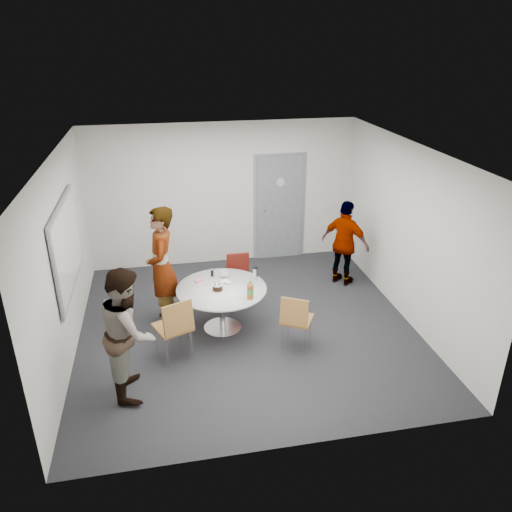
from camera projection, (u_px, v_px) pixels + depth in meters
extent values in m
plane|color=#242428|center=(247.00, 326.00, 7.68)|extent=(5.00, 5.00, 0.00)
plane|color=silver|center=(245.00, 151.00, 6.57)|extent=(5.00, 5.00, 0.00)
plane|color=silver|center=(223.00, 195.00, 9.36)|extent=(5.00, 0.00, 5.00)
plane|color=silver|center=(63.00, 260.00, 6.68)|extent=(0.00, 5.00, 5.00)
plane|color=silver|center=(408.00, 233.00, 7.57)|extent=(0.00, 5.00, 5.00)
plane|color=silver|center=(291.00, 343.00, 4.89)|extent=(5.00, 0.00, 5.00)
cube|color=slate|center=(280.00, 208.00, 9.66)|extent=(0.90, 0.05, 2.05)
cube|color=gray|center=(279.00, 208.00, 9.69)|extent=(1.02, 0.04, 2.12)
cylinder|color=#B2BFC6|center=(281.00, 182.00, 9.42)|extent=(0.16, 0.01, 0.16)
cylinder|color=silver|center=(264.00, 210.00, 9.56)|extent=(0.04, 0.14, 0.04)
cube|color=gray|center=(67.00, 247.00, 6.83)|extent=(0.03, 1.90, 1.25)
cube|color=white|center=(68.00, 247.00, 6.83)|extent=(0.01, 1.78, 1.13)
cylinder|color=silver|center=(222.00, 289.00, 7.35)|extent=(1.33, 1.33, 0.03)
cylinder|color=silver|center=(222.00, 309.00, 7.49)|extent=(0.09, 0.09, 0.65)
cylinder|color=silver|center=(223.00, 327.00, 7.63)|extent=(0.57, 0.57, 0.02)
cylinder|color=silver|center=(218.00, 290.00, 7.27)|extent=(0.19, 0.19, 0.01)
cylinder|color=black|center=(218.00, 288.00, 7.25)|extent=(0.14, 0.14, 0.08)
cylinder|color=white|center=(217.00, 285.00, 7.23)|extent=(0.15, 0.15, 0.02)
cylinder|color=#91551F|center=(250.00, 292.00, 7.01)|extent=(0.09, 0.09, 0.21)
cylinder|color=#44913A|center=(250.00, 291.00, 7.01)|extent=(0.10, 0.10, 0.08)
cone|color=#91551F|center=(250.00, 284.00, 6.96)|extent=(0.09, 0.09, 0.04)
cylinder|color=#4E9B46|center=(250.00, 281.00, 6.94)|extent=(0.04, 0.04, 0.02)
imported|color=white|center=(224.00, 273.00, 7.66)|extent=(0.18, 0.18, 0.11)
cylinder|color=black|center=(212.00, 273.00, 7.68)|extent=(0.05, 0.05, 0.11)
cylinder|color=silver|center=(255.00, 274.00, 7.55)|extent=(0.07, 0.07, 0.19)
cylinder|color=black|center=(255.00, 268.00, 7.51)|extent=(0.07, 0.07, 0.03)
cube|color=#E47275|center=(199.00, 280.00, 7.54)|extent=(0.15, 0.13, 0.02)
ellipsoid|color=white|center=(226.00, 282.00, 7.48)|extent=(0.21, 0.21, 0.03)
cube|color=brown|center=(173.00, 327.00, 6.77)|extent=(0.58, 0.58, 0.04)
cube|color=brown|center=(178.00, 318.00, 6.51)|extent=(0.43, 0.25, 0.42)
cylinder|color=silver|center=(180.00, 332.00, 7.10)|extent=(0.02, 0.02, 0.48)
cylinder|color=silver|center=(156.00, 340.00, 6.92)|extent=(0.02, 0.02, 0.48)
cylinder|color=silver|center=(191.00, 344.00, 6.82)|extent=(0.02, 0.02, 0.48)
cylinder|color=silver|center=(167.00, 352.00, 6.64)|extent=(0.02, 0.02, 0.48)
cube|color=brown|center=(297.00, 319.00, 7.04)|extent=(0.55, 0.55, 0.03)
cube|color=brown|center=(294.00, 312.00, 6.78)|extent=(0.38, 0.27, 0.39)
cylinder|color=silver|center=(310.00, 328.00, 7.22)|extent=(0.02, 0.02, 0.44)
cylinder|color=silver|center=(288.00, 325.00, 7.31)|extent=(0.02, 0.02, 0.44)
cylinder|color=silver|center=(305.00, 340.00, 6.93)|extent=(0.02, 0.02, 0.44)
cylinder|color=silver|center=(282.00, 336.00, 7.03)|extent=(0.02, 0.02, 0.44)
cube|color=maroon|center=(240.00, 279.00, 8.20)|extent=(0.40, 0.40, 0.03)
cube|color=maroon|center=(238.00, 263.00, 8.28)|extent=(0.38, 0.09, 0.38)
cylinder|color=silver|center=(232.00, 296.00, 8.12)|extent=(0.02, 0.02, 0.42)
cylinder|color=silver|center=(251.00, 294.00, 8.17)|extent=(0.02, 0.02, 0.42)
cylinder|color=silver|center=(229.00, 287.00, 8.40)|extent=(0.02, 0.02, 0.42)
cylinder|color=silver|center=(248.00, 286.00, 8.45)|extent=(0.02, 0.02, 0.42)
imported|color=#A5C6EA|center=(162.00, 267.00, 7.43)|extent=(0.47, 0.70, 1.88)
imported|color=white|center=(129.00, 332.00, 6.01)|extent=(0.66, 0.83, 1.68)
imported|color=black|center=(345.00, 243.00, 8.70)|extent=(0.88, 0.92, 1.53)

